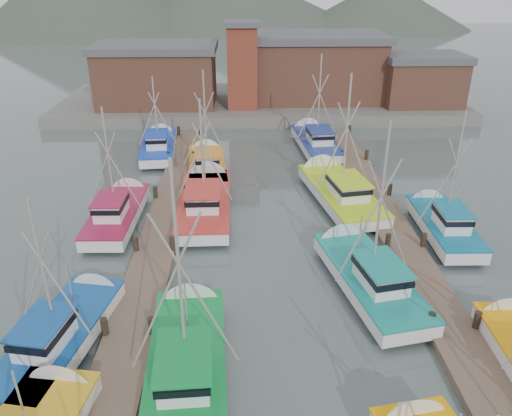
{
  "coord_description": "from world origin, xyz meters",
  "views": [
    {
      "loc": [
        -2.04,
        -18.99,
        14.54
      ],
      "look_at": [
        -1.35,
        5.63,
        2.6
      ],
      "focal_mm": 35.0,
      "sensor_mm": 36.0,
      "label": 1
    }
  ],
  "objects_px": {
    "lookout_tower": "(242,65)",
    "boat_12": "(207,165)",
    "boat_4": "(188,357)",
    "boat_8": "(205,200)"
  },
  "relations": [
    {
      "from": "lookout_tower",
      "to": "boat_8",
      "type": "height_order",
      "value": "lookout_tower"
    },
    {
      "from": "boat_12",
      "to": "lookout_tower",
      "type": "bearing_deg",
      "value": 74.45
    },
    {
      "from": "boat_4",
      "to": "boat_12",
      "type": "distance_m",
      "value": 21.23
    },
    {
      "from": "boat_4",
      "to": "boat_8",
      "type": "distance_m",
      "value": 14.74
    },
    {
      "from": "lookout_tower",
      "to": "boat_4",
      "type": "xyz_separation_m",
      "value": [
        -2.31,
        -36.83,
        -4.87
      ]
    },
    {
      "from": "lookout_tower",
      "to": "boat_12",
      "type": "distance_m",
      "value": 16.6
    },
    {
      "from": "lookout_tower",
      "to": "boat_12",
      "type": "bearing_deg",
      "value": -100.3
    },
    {
      "from": "boat_4",
      "to": "boat_8",
      "type": "relative_size",
      "value": 0.98
    },
    {
      "from": "boat_8",
      "to": "boat_12",
      "type": "bearing_deg",
      "value": 91.11
    },
    {
      "from": "lookout_tower",
      "to": "boat_4",
      "type": "height_order",
      "value": "lookout_tower"
    }
  ]
}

